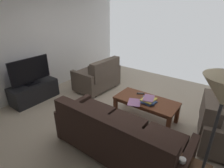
{
  "coord_description": "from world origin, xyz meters",
  "views": [
    {
      "loc": [
        -1.76,
        2.63,
        2.21
      ],
      "look_at": [
        0.05,
        0.16,
        0.82
      ],
      "focal_mm": 28.77,
      "sensor_mm": 36.0,
      "label": 1
    }
  ],
  "objects_px": {
    "tv_stand": "(34,92)",
    "coffee_table": "(146,103)",
    "coffee_mug": "(182,162)",
    "loveseat_near": "(98,76)",
    "flat_tv": "(30,71)",
    "floor_lamp": "(222,102)",
    "sofa_main": "(117,136)",
    "tv_remote": "(141,93)",
    "loose_magazine": "(134,102)",
    "book_stack": "(149,100)"
  },
  "relations": [
    {
      "from": "floor_lamp",
      "to": "coffee_mug",
      "type": "distance_m",
      "value": 0.92
    },
    {
      "from": "tv_stand",
      "to": "tv_remote",
      "type": "xyz_separation_m",
      "value": [
        -2.34,
        -1.05,
        0.23
      ]
    },
    {
      "from": "coffee_table",
      "to": "flat_tv",
      "type": "height_order",
      "value": "flat_tv"
    },
    {
      "from": "floor_lamp",
      "to": "coffee_mug",
      "type": "height_order",
      "value": "floor_lamp"
    },
    {
      "from": "coffee_table",
      "to": "tv_remote",
      "type": "relative_size",
      "value": 7.7
    },
    {
      "from": "floor_lamp",
      "to": "flat_tv",
      "type": "xyz_separation_m",
      "value": [
        3.82,
        -0.48,
        -0.7
      ]
    },
    {
      "from": "sofa_main",
      "to": "loose_magazine",
      "type": "height_order",
      "value": "sofa_main"
    },
    {
      "from": "coffee_table",
      "to": "coffee_mug",
      "type": "distance_m",
      "value": 1.66
    },
    {
      "from": "tv_stand",
      "to": "coffee_mug",
      "type": "bearing_deg",
      "value": 173.96
    },
    {
      "from": "coffee_mug",
      "to": "book_stack",
      "type": "bearing_deg",
      "value": -50.95
    },
    {
      "from": "coffee_table",
      "to": "flat_tv",
      "type": "relative_size",
      "value": 1.28
    },
    {
      "from": "coffee_table",
      "to": "sofa_main",
      "type": "bearing_deg",
      "value": 94.54
    },
    {
      "from": "sofa_main",
      "to": "book_stack",
      "type": "relative_size",
      "value": 6.0
    },
    {
      "from": "coffee_table",
      "to": "book_stack",
      "type": "height_order",
      "value": "book_stack"
    },
    {
      "from": "sofa_main",
      "to": "flat_tv",
      "type": "distance_m",
      "value": 2.69
    },
    {
      "from": "loveseat_near",
      "to": "flat_tv",
      "type": "bearing_deg",
      "value": 58.85
    },
    {
      "from": "tv_stand",
      "to": "tv_remote",
      "type": "bearing_deg",
      "value": -155.86
    },
    {
      "from": "loveseat_near",
      "to": "book_stack",
      "type": "height_order",
      "value": "loveseat_near"
    },
    {
      "from": "sofa_main",
      "to": "tv_remote",
      "type": "relative_size",
      "value": 13.02
    },
    {
      "from": "sofa_main",
      "to": "flat_tv",
      "type": "relative_size",
      "value": 2.16
    },
    {
      "from": "tv_stand",
      "to": "loose_magazine",
      "type": "height_order",
      "value": "loose_magazine"
    },
    {
      "from": "flat_tv",
      "to": "book_stack",
      "type": "height_order",
      "value": "flat_tv"
    },
    {
      "from": "loveseat_near",
      "to": "loose_magazine",
      "type": "bearing_deg",
      "value": 154.01
    },
    {
      "from": "tv_remote",
      "to": "book_stack",
      "type": "bearing_deg",
      "value": 142.39
    },
    {
      "from": "tv_stand",
      "to": "coffee_table",
      "type": "bearing_deg",
      "value": -160.84
    },
    {
      "from": "loveseat_near",
      "to": "coffee_table",
      "type": "height_order",
      "value": "loveseat_near"
    },
    {
      "from": "tv_remote",
      "to": "sofa_main",
      "type": "bearing_deg",
      "value": 103.13
    },
    {
      "from": "loose_magazine",
      "to": "coffee_table",
      "type": "bearing_deg",
      "value": 36.08
    },
    {
      "from": "book_stack",
      "to": "loose_magazine",
      "type": "bearing_deg",
      "value": 37.41
    },
    {
      "from": "coffee_mug",
      "to": "floor_lamp",
      "type": "bearing_deg",
      "value": 155.61
    },
    {
      "from": "loveseat_near",
      "to": "tv_remote",
      "type": "distance_m",
      "value": 1.53
    },
    {
      "from": "loveseat_near",
      "to": "coffee_mug",
      "type": "bearing_deg",
      "value": 146.85
    },
    {
      "from": "loveseat_near",
      "to": "coffee_mug",
      "type": "distance_m",
      "value": 3.29
    },
    {
      "from": "flat_tv",
      "to": "coffee_mug",
      "type": "height_order",
      "value": "flat_tv"
    },
    {
      "from": "floor_lamp",
      "to": "book_stack",
      "type": "height_order",
      "value": "floor_lamp"
    },
    {
      "from": "loveseat_near",
      "to": "floor_lamp",
      "type": "bearing_deg",
      "value": 147.43
    },
    {
      "from": "sofa_main",
      "to": "tv_stand",
      "type": "bearing_deg",
      "value": -5.6
    },
    {
      "from": "loveseat_near",
      "to": "floor_lamp",
      "type": "relative_size",
      "value": 0.71
    },
    {
      "from": "flat_tv",
      "to": "tv_remote",
      "type": "distance_m",
      "value": 2.58
    },
    {
      "from": "sofa_main",
      "to": "tv_remote",
      "type": "distance_m",
      "value": 1.35
    },
    {
      "from": "tv_remote",
      "to": "loose_magazine",
      "type": "distance_m",
      "value": 0.4
    },
    {
      "from": "coffee_mug",
      "to": "sofa_main",
      "type": "bearing_deg",
      "value": -7.25
    },
    {
      "from": "flat_tv",
      "to": "coffee_table",
      "type": "bearing_deg",
      "value": -160.86
    },
    {
      "from": "sofa_main",
      "to": "loose_magazine",
      "type": "xyz_separation_m",
      "value": [
        0.23,
        -0.92,
        0.08
      ]
    },
    {
      "from": "coffee_mug",
      "to": "loveseat_near",
      "type": "bearing_deg",
      "value": -33.15
    },
    {
      "from": "book_stack",
      "to": "coffee_mug",
      "type": "bearing_deg",
      "value": 129.05
    },
    {
      "from": "floor_lamp",
      "to": "loveseat_near",
      "type": "bearing_deg",
      "value": -32.57
    },
    {
      "from": "flat_tv",
      "to": "tv_stand",
      "type": "bearing_deg",
      "value": 68.58
    },
    {
      "from": "coffee_table",
      "to": "flat_tv",
      "type": "xyz_separation_m",
      "value": [
        2.55,
        0.89,
        0.39
      ]
    },
    {
      "from": "loose_magazine",
      "to": "floor_lamp",
      "type": "bearing_deg",
      "value": -60.99
    }
  ]
}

